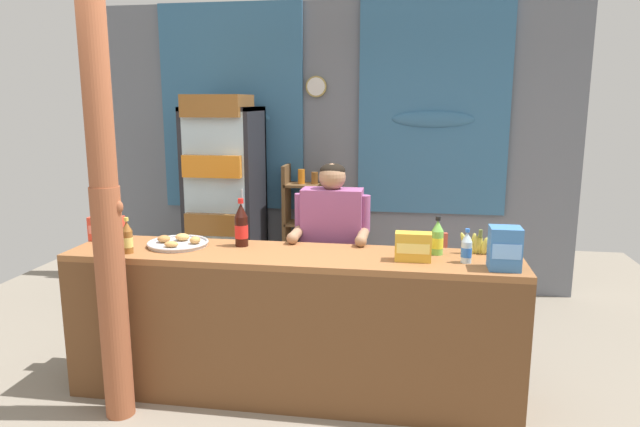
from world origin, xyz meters
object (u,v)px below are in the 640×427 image
stall_counter (288,315)px  soda_bottle_lime_soda (437,238)px  drink_fridge (224,189)px  pastry_tray (178,243)px  snack_box_biscuit (505,248)px  soda_bottle_cola (241,226)px  soda_bottle_iced_tea (127,238)px  shopkeeper (332,239)px  bottle_shelf_rack (308,227)px  plastic_lawn_chair (417,272)px  snack_box_choco_powder (413,247)px  snack_box_crackers (107,228)px  banana_bunch (479,244)px  soda_bottle_water (467,248)px  timber_post (105,197)px

stall_counter → soda_bottle_lime_soda: bearing=14.2°
drink_fridge → pastry_tray: (0.25, -1.70, -0.09)m
snack_box_biscuit → soda_bottle_lime_soda: bearing=144.2°
soda_bottle_cola → soda_bottle_iced_tea: 0.72m
drink_fridge → shopkeeper: size_ratio=1.33×
bottle_shelf_rack → plastic_lawn_chair: bottle_shelf_rack is taller
drink_fridge → snack_box_choco_powder: (1.79, -1.82, -0.03)m
soda_bottle_lime_soda → snack_box_choco_powder: (-0.15, -0.17, -0.02)m
plastic_lawn_chair → shopkeeper: size_ratio=0.58×
soda_bottle_cola → snack_box_crackers: soda_bottle_cola is taller
drink_fridge → snack_box_choco_powder: size_ratio=9.11×
soda_bottle_iced_tea → banana_bunch: (2.19, 0.34, -0.04)m
drink_fridge → stall_counter: bearing=-61.2°
soda_bottle_cola → snack_box_crackers: bearing=179.4°
soda_bottle_water → snack_box_crackers: size_ratio=0.94×
stall_counter → soda_bottle_water: (1.07, 0.07, 0.46)m
timber_post → shopkeeper: timber_post is taller
soda_bottle_iced_tea → snack_box_biscuit: size_ratio=0.93×
banana_bunch → shopkeeper: bearing=161.7°
plastic_lawn_chair → soda_bottle_water: 1.43m
pastry_tray → banana_bunch: 1.95m
timber_post → plastic_lawn_chair: 2.62m
timber_post → bottle_shelf_rack: (0.73, 2.45, -0.69)m
soda_bottle_lime_soda → bottle_shelf_rack: bearing=121.6°
stall_counter → snack_box_choco_powder: size_ratio=13.31×
snack_box_crackers → pastry_tray: (0.55, -0.07, -0.06)m
stall_counter → soda_bottle_iced_tea: (-1.02, -0.05, 0.47)m
bottle_shelf_rack → snack_box_choco_powder: (1.02, -2.07, 0.37)m
drink_fridge → soda_bottle_lime_soda: drink_fridge is taller
shopkeeper → soda_bottle_lime_soda: 0.82m
bottle_shelf_rack → soda_bottle_water: size_ratio=6.23×
stall_counter → plastic_lawn_chair: 1.59m
shopkeeper → snack_box_crackers: bearing=-166.6°
soda_bottle_iced_tea → banana_bunch: 2.21m
timber_post → soda_bottle_cola: (0.64, 0.55, -0.27)m
drink_fridge → shopkeeper: drink_fridge is taller
drink_fridge → plastic_lawn_chair: drink_fridge is taller
soda_bottle_iced_tea → soda_bottle_lime_soda: 1.95m
timber_post → snack_box_biscuit: 2.31m
shopkeeper → pastry_tray: shopkeeper is taller
soda_bottle_lime_soda → snack_box_choco_powder: soda_bottle_lime_soda is taller
soda_bottle_iced_tea → pastry_tray: bearing=43.8°
bottle_shelf_rack → banana_bunch: bearing=-52.3°
timber_post → shopkeeper: 1.56m
shopkeeper → snack_box_choco_powder: (0.57, -0.55, 0.11)m
bottle_shelf_rack → soda_bottle_lime_soda: (1.17, -1.90, 0.39)m
soda_bottle_lime_soda → snack_box_crackers: bearing=179.6°
timber_post → drink_fridge: bearing=91.0°
shopkeeper → soda_bottle_cola: shopkeeper is taller
soda_bottle_water → bottle_shelf_rack: bearing=122.9°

